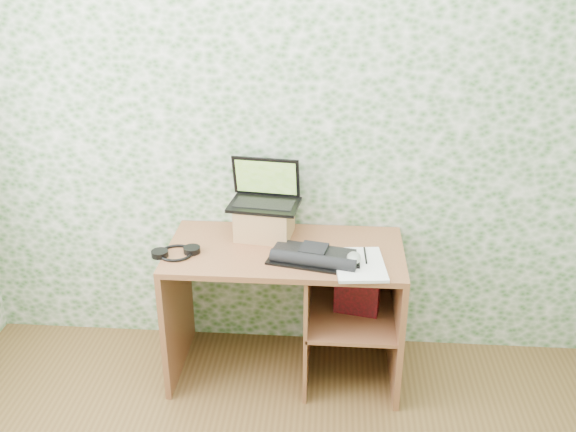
# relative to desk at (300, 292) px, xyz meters

# --- Properties ---
(wall_back) EXTENTS (3.50, 0.00, 3.50)m
(wall_back) POSITION_rel_desk_xyz_m (-0.08, 0.28, 0.82)
(wall_back) COLOR silver
(wall_back) RESTS_ON ground
(desk) EXTENTS (1.20, 0.60, 0.75)m
(desk) POSITION_rel_desk_xyz_m (0.00, 0.00, 0.00)
(desk) COLOR brown
(desk) RESTS_ON floor
(riser) EXTENTS (0.31, 0.27, 0.17)m
(riser) POSITION_rel_desk_xyz_m (-0.20, 0.12, 0.35)
(riser) COLOR #A7794B
(riser) RESTS_ON desk
(laptop) EXTENTS (0.38, 0.29, 0.24)m
(laptop) POSITION_rel_desk_xyz_m (-0.20, 0.15, 0.49)
(laptop) COLOR black
(laptop) RESTS_ON riser
(keyboard) EXTENTS (0.47, 0.32, 0.06)m
(keyboard) POSITION_rel_desk_xyz_m (0.07, -0.14, 0.29)
(keyboard) COLOR black
(keyboard) RESTS_ON desk
(headphones) EXTENTS (0.23, 0.22, 0.03)m
(headphones) POSITION_rel_desk_xyz_m (-0.62, -0.13, 0.28)
(headphones) COLOR black
(headphones) RESTS_ON desk
(notepad) EXTENTS (0.27, 0.35, 0.02)m
(notepad) POSITION_rel_desk_xyz_m (0.29, -0.18, 0.28)
(notepad) COLOR white
(notepad) RESTS_ON desk
(mouse) EXTENTS (0.07, 0.11, 0.04)m
(mouse) POSITION_rel_desk_xyz_m (0.26, -0.18, 0.30)
(mouse) COLOR silver
(mouse) RESTS_ON notepad
(pen) EXTENTS (0.01, 0.16, 0.01)m
(pen) POSITION_rel_desk_xyz_m (0.32, -0.11, 0.29)
(pen) COLOR black
(pen) RESTS_ON notepad
(red_box) EXTENTS (0.24, 0.12, 0.27)m
(red_box) POSITION_rel_desk_xyz_m (0.30, -0.03, 0.05)
(red_box) COLOR maroon
(red_box) RESTS_ON desk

